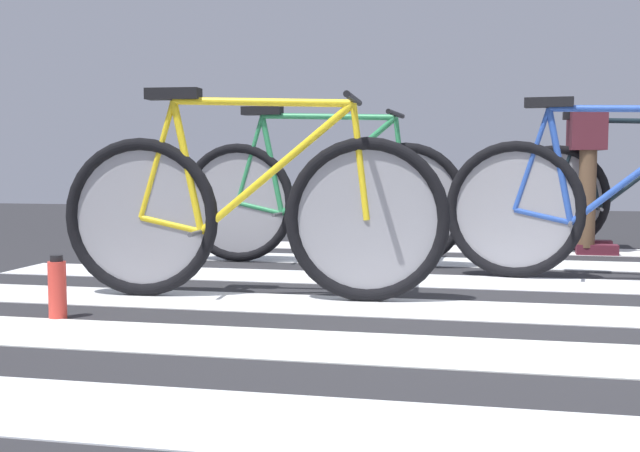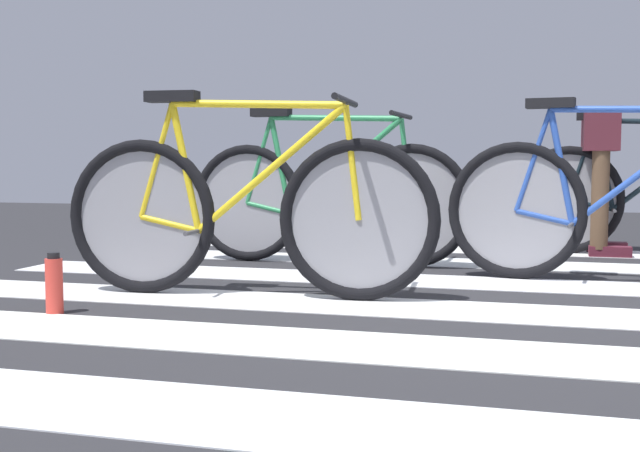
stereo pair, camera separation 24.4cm
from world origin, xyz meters
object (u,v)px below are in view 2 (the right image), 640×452
(bicycle_1_of_4, at_px, (246,212))
(cyclist_4_of_4, at_px, (600,160))
(bicycle_3_of_4, at_px, (326,200))
(water_bottle, at_px, (54,285))
(bicycle_2_of_4, at_px, (620,208))

(bicycle_1_of_4, distance_m, cyclist_4_of_4, 2.74)
(bicycle_1_of_4, relative_size, bicycle_3_of_4, 1.00)
(cyclist_4_of_4, distance_m, water_bottle, 3.60)
(bicycle_3_of_4, distance_m, cyclist_4_of_4, 1.89)
(bicycle_2_of_4, xyz_separation_m, bicycle_3_of_4, (-1.61, 0.39, 0.00))
(water_bottle, bearing_deg, bicycle_3_of_4, 69.91)
(bicycle_2_of_4, bearing_deg, water_bottle, -141.31)
(bicycle_3_of_4, relative_size, cyclist_4_of_4, 1.81)
(bicycle_1_of_4, relative_size, water_bottle, 6.98)
(cyclist_4_of_4, bearing_deg, bicycle_2_of_4, -89.63)
(bicycle_1_of_4, height_order, bicycle_3_of_4, same)
(bicycle_1_of_4, distance_m, bicycle_3_of_4, 1.22)
(bicycle_2_of_4, height_order, water_bottle, bicycle_2_of_4)
(bicycle_3_of_4, height_order, cyclist_4_of_4, cyclist_4_of_4)
(cyclist_4_of_4, relative_size, water_bottle, 3.86)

